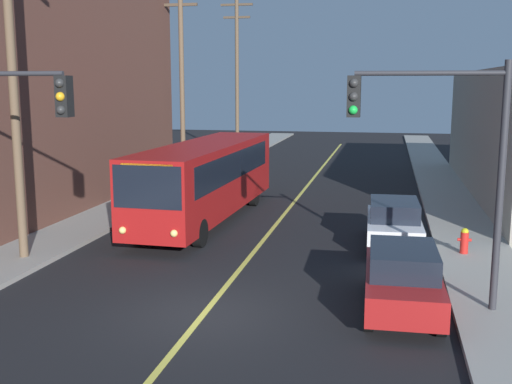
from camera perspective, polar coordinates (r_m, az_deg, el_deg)
The scene contains 12 objects.
ground_plane at distance 15.74m, azimuth -4.78°, elevation -11.04°, with size 120.00×120.00×0.00m, color black.
sidewalk_left at distance 27.25m, azimuth -13.41°, elevation -2.12°, with size 2.50×90.00×0.15m, color gray.
sidewalk_right at distance 24.87m, azimuth 18.49°, elevation -3.51°, with size 2.50×90.00×0.15m, color gray.
lane_stripe_center at distance 29.91m, azimuth 3.47°, elevation -0.95°, with size 0.16×60.00×0.01m, color #D8CC4C.
city_bus at distance 25.77m, azimuth -4.53°, elevation 1.37°, with size 2.97×12.22×3.20m.
parked_car_red at distance 16.07m, azimuth 13.23°, elevation -7.65°, with size 1.91×4.44×1.62m.
parked_car_white at distance 22.22m, azimuth 12.47°, elevation -2.75°, with size 1.93×4.45×1.62m.
utility_pole_near at distance 20.75m, azimuth -21.48°, elevation 11.98°, with size 2.40×0.28×11.87m.
utility_pole_mid at distance 37.12m, azimuth -6.80°, elevation 10.97°, with size 2.40×0.28×11.40m.
utility_pole_far at distance 47.38m, azimuth -1.75°, elevation 11.01°, with size 2.40×0.28×11.77m.
traffic_signal_right_corner at distance 15.56m, azimuth 16.08°, elevation 4.68°, with size 3.75×0.48×6.00m.
fire_hydrant at distance 21.45m, azimuth 18.49°, elevation -4.20°, with size 0.44×0.26×0.84m.
Camera 1 is at (4.29, -14.07, 5.60)m, focal length 43.82 mm.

